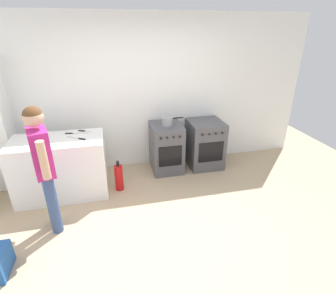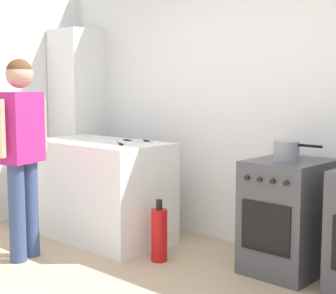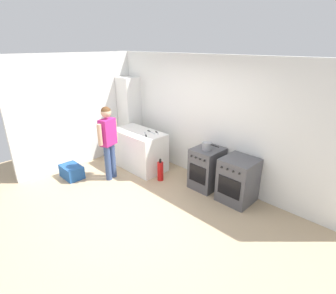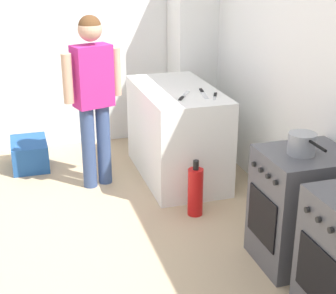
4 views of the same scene
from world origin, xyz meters
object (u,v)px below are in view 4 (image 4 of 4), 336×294
Objects in this scene: oven_left at (301,208)px; fire_extinguisher at (195,191)px; person at (93,88)px; knife_paring at (215,96)px; pot at (302,144)px; recycling_crate_lower at (30,154)px; knife_carving at (203,93)px; knife_chef at (184,96)px; larder_cabinet at (192,56)px.

oven_left is 1.70× the size of fire_extinguisher.
person is 3.21× the size of fire_extinguisher.
knife_paring is 0.40× the size of fire_extinguisher.
pot is 0.71× the size of recycling_crate_lower.
oven_left is 2.57× the size of knife_carving.
knife_chef is at bearing -105.96° from knife_paring.
person is 1.20m from recycling_crate_lower.
recycling_crate_lower is (-2.35, -1.78, -0.29)m from oven_left.
larder_cabinet is at bearing 126.26° from person.
oven_left is 1.54m from knife_chef.
oven_left is at bearing 101.20° from pot.
person is (-0.27, -0.97, 0.05)m from knife_carving.
person is 1.32m from fire_extinguisher.
person reaches higher than knife_carving.
knife_paring and knife_chef have the same top height.
person is at bearing -145.57° from oven_left.
recycling_crate_lower is 0.26× the size of larder_cabinet.
pot is 0.74× the size of fire_extinguisher.
oven_left is 0.53× the size of person.
knife_chef is at bearing -165.86° from pot.
knife_carving is at bearing 99.76° from knife_chef.
larder_cabinet reaches higher than pot.
oven_left is 2.31× the size of pot.
pot is 0.23× the size of person.
knife_carving is 1.19× the size of knife_chef.
pot reaches higher than oven_left.
knife_chef is 1.83m from recycling_crate_lower.
recycling_crate_lower is (-0.91, -1.57, -0.76)m from knife_carving.
pot is 1.46m from knife_carving.
knife_carving is at bearing 74.44° from person.
knife_carving is at bearing -171.75° from oven_left.
knife_paring is at bearing 32.50° from knife_carving.
pot is 2.06m from person.
oven_left is at bearing 16.18° from knife_chef.
fire_extinguisher is (0.84, 0.70, -0.74)m from person.
fire_extinguisher is (-0.88, -0.43, -0.71)m from pot.
person is at bearing -105.56° from knife_carving.
fire_extinguisher is 1.97m from recycling_crate_lower.
knife_paring is (-1.33, -0.14, 0.48)m from oven_left.
knife_carving is (-1.44, -0.21, 0.48)m from oven_left.
oven_left is 2.71m from larder_cabinet.
knife_chef is (0.03, -0.20, 0.00)m from knife_carving.
person is at bearing -110.16° from knife_paring.
knife_paring is at bearing -174.08° from oven_left.
person is at bearing -146.90° from pot.
fire_extinguisher is at bearing -25.05° from knife_carving.
knife_chef is at bearing 68.40° from person.
knife_carving is 0.94m from fire_extinguisher.
fire_extinguisher is at bearing -18.05° from larder_cabinet.
pot is at bearing 33.10° from person.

